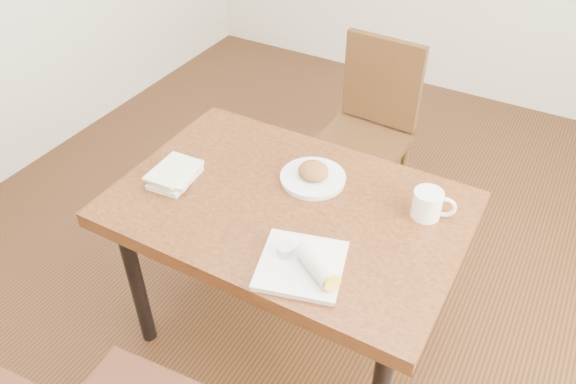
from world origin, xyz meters
The scene contains 7 objects.
ground centered at (0.00, 0.00, -0.01)m, with size 4.00×5.00×0.01m, color #472814.
table centered at (0.00, 0.00, 0.67)m, with size 1.24×0.83×0.75m.
chair_far centered at (-0.06, 0.94, 0.55)m, with size 0.44×0.44×0.95m.
plate_scone centered at (0.02, 0.16, 0.77)m, with size 0.25×0.25×0.08m.
coffee_mug centered at (0.45, 0.18, 0.80)m, with size 0.15×0.10×0.10m.
plate_burrito centered at (0.21, -0.26, 0.78)m, with size 0.32×0.32×0.09m.
book_stack centered at (-0.43, -0.09, 0.78)m, with size 0.17×0.22×0.05m.
Camera 1 is at (0.75, -1.33, 2.05)m, focal length 35.00 mm.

